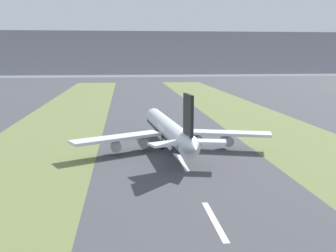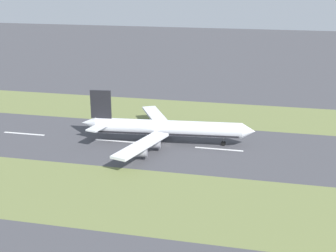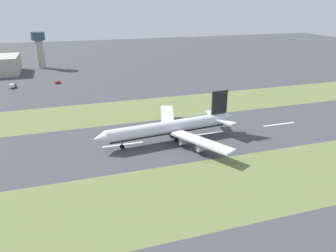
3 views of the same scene
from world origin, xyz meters
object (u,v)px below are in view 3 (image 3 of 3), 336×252
(control_tower, at_px, (39,46))
(service_truck, at_px, (12,86))
(airplane_main_jet, at_px, (172,127))
(apron_car, at_px, (58,82))

(control_tower, bearing_deg, service_truck, 166.16)
(airplane_main_jet, distance_m, control_tower, 203.79)
(airplane_main_jet, xyz_separation_m, apron_car, (126.19, 47.86, -5.02))
(control_tower, relative_size, service_truck, 5.08)
(control_tower, height_order, apron_car, control_tower)
(airplane_main_jet, xyz_separation_m, service_truck, (122.41, 78.58, -4.36))
(control_tower, bearing_deg, airplane_main_jet, -162.56)
(control_tower, bearing_deg, apron_car, -169.07)
(airplane_main_jet, xyz_separation_m, control_tower, (193.97, 60.95, 13.83))
(airplane_main_jet, height_order, apron_car, airplane_main_jet)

